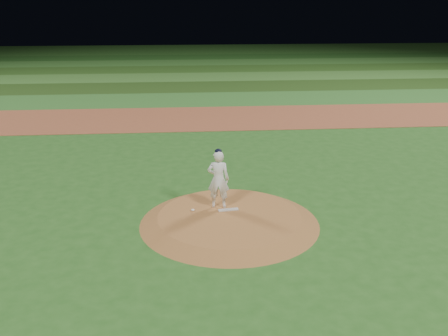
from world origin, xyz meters
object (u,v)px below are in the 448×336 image
at_px(pitching_rubber, 228,210).
at_px(rosin_bag, 193,210).
at_px(pitchers_mound, 229,219).
at_px(pitcher_on_mound, 218,179).

distance_m(pitching_rubber, rosin_bag, 1.11).
distance_m(pitchers_mound, rosin_bag, 1.20).
height_order(pitching_rubber, pitcher_on_mound, pitcher_on_mound).
height_order(rosin_bag, pitcher_on_mound, pitcher_on_mound).
bearing_deg(pitchers_mound, rosin_bag, 159.04).
bearing_deg(pitching_rubber, pitcher_on_mound, 127.73).
bearing_deg(pitcher_on_mound, pitching_rubber, -44.90).
bearing_deg(rosin_bag, pitching_rubber, -1.72).
bearing_deg(pitching_rubber, rosin_bag, 170.92).
distance_m(rosin_bag, pitcher_on_mound, 1.26).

